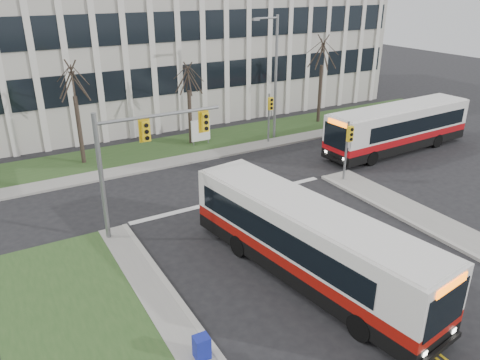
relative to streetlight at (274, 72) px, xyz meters
name	(u,v)px	position (x,y,z in m)	size (l,w,h in m)	color
ground	(325,270)	(-8.03, -16.20, -5.19)	(120.00, 120.00, 0.00)	black
sidewalk_cross	(245,148)	(-3.03, -1.00, -5.12)	(44.00, 1.60, 0.14)	#9E9B93
building_lawn	(227,138)	(-3.03, 1.80, -5.13)	(44.00, 5.00, 0.12)	#2A4A1F
office_building	(166,43)	(-3.03, 13.80, 0.81)	(40.00, 16.00, 12.00)	#B6B3A8
mast_arm_signal	(136,150)	(-13.65, -9.04, -0.94)	(6.11, 0.38, 6.20)	slate
signal_pole_near	(348,143)	(-0.83, -9.30, -2.69)	(0.34, 0.39, 3.80)	slate
signal_pole_far	(270,111)	(-0.83, -0.80, -2.69)	(0.34, 0.39, 3.80)	slate
streetlight	(274,72)	(0.00, 0.00, 0.00)	(2.15, 0.25, 9.20)	slate
directory_sign	(201,131)	(-5.53, 1.30, -4.02)	(1.50, 0.12, 2.00)	slate
tree_left	(73,82)	(-14.03, 1.80, 0.32)	(1.80, 1.80, 7.70)	#42352B
tree_mid	(188,79)	(-6.03, 2.00, -0.31)	(1.80, 1.80, 6.82)	#42352B
tree_right	(322,53)	(5.97, 1.80, 0.71)	(1.80, 1.80, 8.25)	#42352B
bus_main	(307,243)	(-9.05, -16.14, -3.60)	(2.59, 11.94, 3.18)	silver
bus_cross	(398,129)	(6.37, -6.70, -3.58)	(2.62, 12.08, 3.22)	silver
newspaper_box_blue	(202,349)	(-14.83, -18.25, -4.72)	(0.50, 0.45, 0.95)	navy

